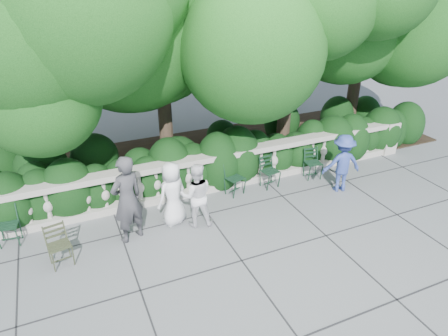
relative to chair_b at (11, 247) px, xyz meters
name	(u,v)px	position (x,y,z in m)	size (l,w,h in m)	color
ground	(242,227)	(4.64, -1.27, 0.00)	(90.00, 90.00, 0.00)	#595C61
balustrade	(211,173)	(4.64, 0.53, 0.49)	(12.00, 0.44, 1.00)	#9E998E
shrub_hedge	(195,170)	(4.64, 1.73, 0.00)	(15.00, 2.60, 1.70)	black
tree_canopy	(214,19)	(5.33, 1.92, 3.96)	(15.04, 6.52, 6.78)	#3F3023
chair_b	(11,247)	(0.00, 0.00, 0.00)	(0.44, 0.48, 0.84)	black
chair_d	(314,180)	(7.36, -0.10, 0.00)	(0.44, 0.48, 0.84)	black
chair_e	(239,196)	(5.15, -0.03, 0.00)	(0.44, 0.48, 0.84)	black
chair_f	(273,189)	(6.11, -0.06, 0.00)	(0.44, 0.48, 0.84)	black
chair_weathered	(65,268)	(0.97, -1.11, 0.00)	(0.44, 0.48, 0.84)	black
person_businessman	(172,194)	(3.33, -0.48, 0.74)	(0.72, 0.47, 1.48)	white
person_woman_grey	(127,199)	(2.34, -0.67, 0.95)	(0.69, 0.46, 1.90)	#3C3B40
person_casual_man	(196,195)	(3.79, -0.73, 0.74)	(0.72, 0.56, 1.47)	white
person_older_blue	(342,163)	(7.64, -0.77, 0.75)	(0.97, 0.56, 1.51)	#2E408A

